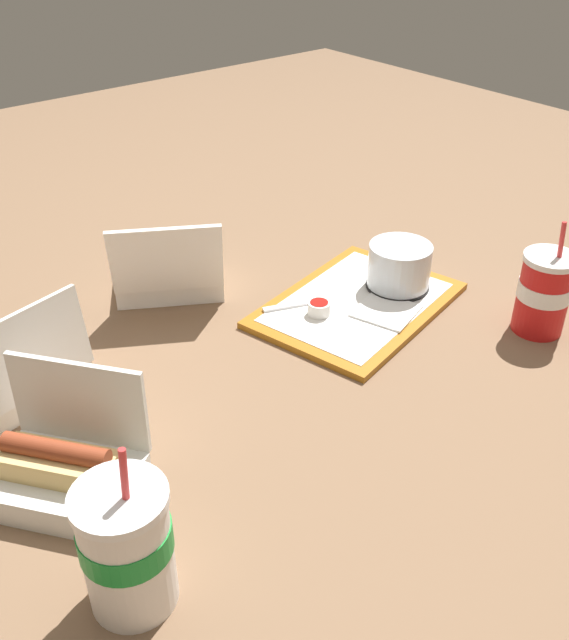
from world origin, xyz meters
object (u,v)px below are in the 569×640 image
Objects in this scene: cake_container at (399,268)px; plastic_fork at (292,305)px; clamshell_sandwich_right at (12,374)px; food_tray at (357,305)px; clamshell_sandwich_left at (169,270)px; clamshell_hotdog_corner at (64,469)px; ketchup_cup at (319,308)px; soda_cup_right at (127,546)px; soda_cup_center at (544,292)px.

plastic_fork is at bearing 160.53° from cake_container.
clamshell_sandwich_right reaches higher than cake_container.
food_tray is 3.54× the size of cake_container.
clamshell_sandwich_left is 0.52m from clamshell_hotdog_corner.
ketchup_cup reaches higher than plastic_fork.
clamshell_sandwich_right is 0.23m from clamshell_hotdog_corner.
cake_container reaches higher than food_tray.
soda_cup_center is at bearing 2.59° from soda_cup_right.
cake_container is 0.58× the size of soda_cup_center.
soda_cup_center is at bearing -26.50° from clamshell_sandwich_right.
soda_cup_center reaches higher than clamshell_hotdog_corner.
ketchup_cup is 0.53m from clamshell_hotdog_corner.
food_tray is 10.52× the size of ketchup_cup.
clamshell_sandwich_left is at bearing 142.58° from plastic_fork.
plastic_fork is (-0.10, 0.06, 0.01)m from food_tray.
clamshell_sandwich_right reaches higher than plastic_fork.
food_tray is 0.32m from soda_cup_center.
plastic_fork is at bearing -9.18° from clamshell_sandwich_right.
ketchup_cup is at bearing -60.00° from clamshell_sandwich_left.
clamshell_hotdog_corner is 0.81m from soda_cup_center.
clamshell_sandwich_left is at bearing 43.97° from clamshell_hotdog_corner.
cake_container is 0.21m from plastic_fork.
food_tray is 0.12m from plastic_fork.
soda_cup_center is 0.93× the size of soda_cup_right.
soda_cup_right is at bearing -125.22° from plastic_fork.
clamshell_sandwich_left is 0.67m from soda_cup_right.
clamshell_sandwich_left is (-0.23, 0.27, 0.04)m from food_tray.
clamshell_sandwich_left is (0.35, 0.13, 0.00)m from clamshell_sandwich_right.
soda_cup_right reaches higher than cake_container.
clamshell_sandwich_left is (-0.33, 0.28, -0.01)m from cake_container.
ketchup_cup is 0.18× the size of soda_cup_right.
soda_cup_right reaches higher than clamshell_sandwich_left.
clamshell_hotdog_corner reaches higher than food_tray.
cake_container is 0.52× the size of clamshell_sandwich_right.
cake_container is at bearing 21.20° from soda_cup_right.
food_tray is 1.84× the size of clamshell_sandwich_right.
clamshell_hotdog_corner is at bearing -136.03° from clamshell_sandwich_left.
clamshell_sandwich_left is at bearing 129.45° from soda_cup_center.
clamshell_hotdog_corner reaches higher than plastic_fork.
ketchup_cup is at bearing 136.83° from soda_cup_center.
plastic_fork is at bearing 111.63° from ketchup_cup.
clamshell_sandwich_left is at bearing 130.65° from food_tray.
ketchup_cup is at bearing -47.61° from plastic_fork.
cake_container is 1.08× the size of plastic_fork.
soda_cup_center is at bearing -25.46° from plastic_fork.
cake_container is at bearing -4.86° from food_tray.
clamshell_sandwich_right is 0.99× the size of clamshell_hotdog_corner.
soda_cup_center reaches higher than ketchup_cup.
plastic_fork is 0.53m from clamshell_hotdog_corner.
cake_container reaches higher than ketchup_cup.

